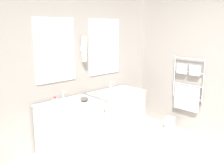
# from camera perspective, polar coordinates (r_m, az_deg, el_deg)

# --- Properties ---
(wall_back) EXTENTS (5.31, 0.16, 2.60)m
(wall_back) POSITION_cam_1_polar(r_m,az_deg,el_deg) (4.11, -10.00, 4.30)
(wall_back) COLOR gray
(wall_back) RESTS_ON ground_plane
(wall_right) EXTENTS (0.13, 4.12, 2.60)m
(wall_right) POSITION_cam_1_polar(r_m,az_deg,el_deg) (4.71, 18.08, 4.71)
(wall_right) COLOR gray
(wall_right) RESTS_ON ground_plane
(vanity_left) EXTENTS (0.92, 0.66, 0.79)m
(vanity_left) POSITION_cam_1_polar(r_m,az_deg,el_deg) (3.91, -9.25, -9.95)
(vanity_left) COLOR white
(vanity_left) RESTS_ON ground_plane
(vanity_right) EXTENTS (0.92, 0.66, 0.79)m
(vanity_right) POSITION_cam_1_polar(r_m,az_deg,el_deg) (4.50, 1.42, -6.66)
(vanity_right) COLOR white
(vanity_right) RESTS_ON ground_plane
(faucet_left) EXTENTS (0.17, 0.11, 0.17)m
(faucet_left) POSITION_cam_1_polar(r_m,az_deg,el_deg) (3.90, -11.03, -2.73)
(faucet_left) COLOR silver
(faucet_left) RESTS_ON vanity_left
(faucet_right) EXTENTS (0.17, 0.11, 0.17)m
(faucet_right) POSITION_cam_1_polar(r_m,az_deg,el_deg) (4.50, -0.21, -0.42)
(faucet_right) COLOR silver
(faucet_right) RESTS_ON vanity_right
(toiletry_bottle) EXTENTS (0.06, 0.06, 0.18)m
(toiletry_bottle) POSITION_cam_1_polar(r_m,az_deg,el_deg) (3.55, -12.85, -4.31)
(toiletry_bottle) COLOR silver
(toiletry_bottle) RESTS_ON vanity_left
(amenity_bowl) EXTENTS (0.12, 0.12, 0.07)m
(amenity_bowl) POSITION_cam_1_polar(r_m,az_deg,el_deg) (3.84, -6.38, -3.45)
(amenity_bowl) COLOR #4C4742
(amenity_bowl) RESTS_ON vanity_left
(soap_dish) EXTENTS (0.11, 0.08, 0.04)m
(soap_dish) POSITION_cam_1_polar(r_m,az_deg,el_deg) (4.19, 1.34, -2.30)
(soap_dish) COLOR white
(soap_dish) RESTS_ON vanity_right
(waste_bin) EXTENTS (0.21, 0.21, 0.24)m
(waste_bin) POSITION_cam_1_polar(r_m,az_deg,el_deg) (4.91, 13.05, -8.75)
(waste_bin) COLOR #B7B7BC
(waste_bin) RESTS_ON ground_plane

